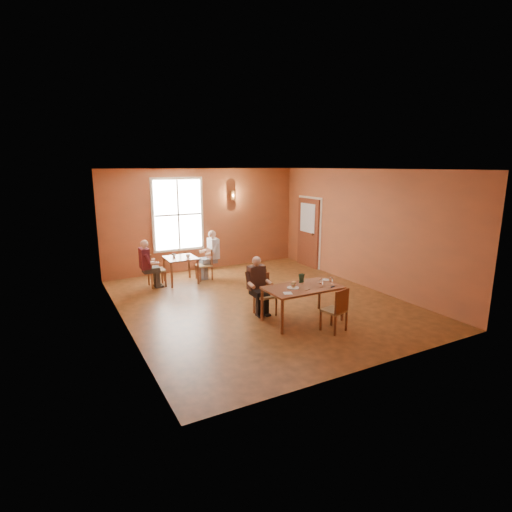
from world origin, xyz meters
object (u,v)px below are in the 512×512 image
diner_maroon (155,263)px  diner_main (266,288)px  chair_diner_main (265,295)px  second_table (181,270)px  main_table (302,304)px  chair_empty (334,309)px  chair_diner_white (204,264)px  diner_white (205,257)px  chair_diner_maroon (157,269)px

diner_maroon → diner_main: bearing=25.8°
chair_diner_main → second_table: bearing=-74.9°
main_table → chair_empty: size_ratio=1.78×
main_table → chair_diner_white: chair_diner_white is taller
diner_white → diner_maroon: bearing=90.0°
diner_white → chair_diner_maroon: bearing=90.0°
diner_main → main_table: bearing=128.9°
chair_diner_main → diner_main: 0.16m
diner_main → diner_maroon: 3.48m
diner_main → chair_empty: bearing=118.7°
chair_diner_main → main_table: bearing=127.6°
second_table → chair_diner_maroon: 0.66m
chair_diner_main → diner_main: size_ratio=0.73×
diner_main → diner_white: (-0.15, 3.13, 0.06)m
chair_empty → diner_white: (-0.88, 4.46, 0.22)m
chair_empty → second_table: chair_empty is taller
main_table → chair_diner_maroon: (-1.98, 3.75, 0.09)m
chair_empty → second_table: 4.73m
diner_main → chair_diner_main: bearing=-90.0°
main_table → chair_diner_maroon: 4.25m
chair_empty → chair_diner_white: bearing=88.0°
diner_main → chair_diner_white: diner_main is taller
chair_diner_main → diner_white: (-0.15, 3.10, 0.22)m
diner_maroon → chair_diner_main: bearing=26.0°
second_table → diner_white: bearing=0.0°
chair_empty → second_table: (-1.56, 4.46, -0.08)m
main_table → chair_diner_main: 0.82m
diner_main → diner_maroon: (-1.51, 3.13, 0.02)m
chair_empty → diner_maroon: 5.00m
main_table → chair_diner_white: 3.82m
chair_diner_main → chair_diner_maroon: bearing=-64.4°
chair_empty → chair_diner_white: (-0.91, 4.46, 0.00)m
diner_main → diner_maroon: bearing=-64.2°
main_table → chair_empty: 0.75m
diner_maroon → diner_white: bearing=90.0°
chair_diner_main → diner_white: size_ratio=0.67×
main_table → second_table: main_table is taller
chair_empty → chair_diner_white: chair_diner_white is taller
chair_empty → second_table: bearing=95.7°
chair_diner_white → chair_diner_maroon: chair_diner_maroon is taller
main_table → chair_diner_maroon: size_ratio=1.70×
diner_main → second_table: 3.25m
chair_diner_main → diner_maroon: diner_maroon is taller
chair_diner_main → diner_maroon: (-1.51, 3.10, 0.18)m
chair_diner_maroon → main_table: bearing=27.9°
diner_main → chair_empty: diner_main is taller
main_table → diner_maroon: (-2.01, 3.75, 0.25)m
second_table → chair_empty: bearing=-70.7°
main_table → second_table: (-1.33, 3.75, -0.01)m
diner_main → chair_empty: 1.53m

